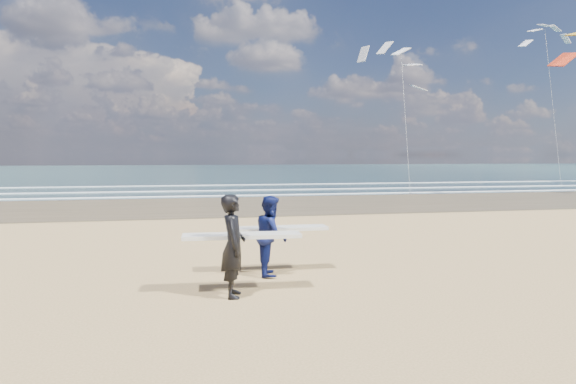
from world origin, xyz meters
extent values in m
cube|color=#4A3D27|center=(20.00, 18.00, 0.01)|extent=(220.00, 12.00, 0.01)
cube|color=#1A3239|center=(20.00, 72.00, 0.01)|extent=(220.00, 100.00, 0.02)
cube|color=white|center=(20.00, 22.80, 0.05)|extent=(220.00, 0.50, 0.05)
cube|color=white|center=(20.00, 27.50, 0.05)|extent=(220.00, 0.50, 0.05)
cube|color=white|center=(20.00, 34.00, 0.05)|extent=(220.00, 0.50, 0.05)
imported|color=black|center=(-0.24, 0.43, 0.93)|extent=(0.51, 0.72, 1.86)
cube|color=silver|center=(-0.04, 0.78, 1.05)|extent=(2.23, 0.64, 0.07)
imported|color=#0D154B|center=(0.72, 1.93, 0.85)|extent=(0.75, 0.90, 1.70)
cube|color=silver|center=(0.92, 2.28, 0.95)|extent=(2.21, 0.55, 0.07)
cube|color=slate|center=(13.48, 22.09, 0.05)|extent=(0.12, 0.12, 0.10)
cube|color=slate|center=(30.23, 28.60, 0.05)|extent=(0.12, 0.12, 0.10)
camera|label=1|loc=(-1.17, -8.69, 2.56)|focal=32.00mm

